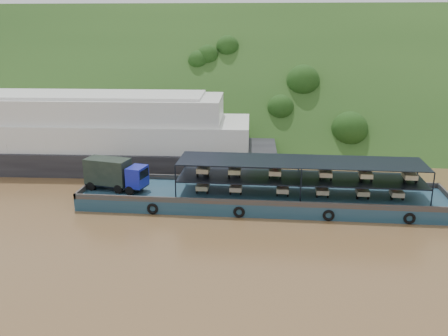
# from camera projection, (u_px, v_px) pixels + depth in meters

# --- Properties ---
(ground) EXTENTS (160.00, 160.00, 0.00)m
(ground) POSITION_uv_depth(u_px,v_px,m) (242.00, 210.00, 47.18)
(ground) COLOR brown
(ground) RESTS_ON ground
(hillside) EXTENTS (140.00, 39.60, 39.60)m
(hillside) POSITION_uv_depth(u_px,v_px,m) (257.00, 130.00, 81.51)
(hillside) COLOR #1D3A15
(hillside) RESTS_ON ground
(cargo_barge) EXTENTS (35.00, 7.18, 4.54)m
(cargo_barge) POSITION_uv_depth(u_px,v_px,m) (253.00, 194.00, 48.24)
(cargo_barge) COLOR #15384A
(cargo_barge) RESTS_ON ground
(passenger_ferry) EXTENTS (44.39, 13.05, 8.89)m
(passenger_ferry) POSITION_uv_depth(u_px,v_px,m) (96.00, 135.00, 60.72)
(passenger_ferry) COLOR black
(passenger_ferry) RESTS_ON ground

